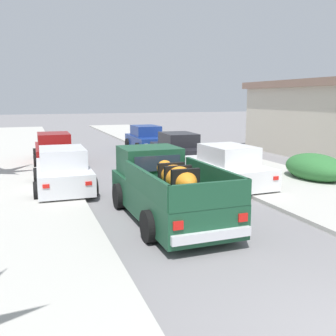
% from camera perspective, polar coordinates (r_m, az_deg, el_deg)
% --- Properties ---
extents(sidewalk_left, '(4.66, 60.00, 0.12)m').
position_cam_1_polar(sidewalk_left, '(15.50, -22.47, -2.36)').
color(sidewalk_left, '#B2AFA8').
rests_on(sidewalk_left, ground).
extents(sidewalk_right, '(4.66, 60.00, 0.12)m').
position_cam_1_polar(sidewalk_right, '(17.95, 10.68, -0.10)').
color(sidewalk_right, '#B2AFA8').
rests_on(sidewalk_right, ground).
extents(curb_left, '(0.16, 60.00, 0.10)m').
position_cam_1_polar(curb_left, '(15.49, -19.05, -2.19)').
color(curb_left, silver).
rests_on(curb_left, ground).
extents(curb_right, '(0.16, 60.00, 0.10)m').
position_cam_1_polar(curb_right, '(17.50, 8.07, -0.32)').
color(curb_right, silver).
rests_on(curb_right, ground).
extents(pickup_truck, '(2.26, 5.23, 1.80)m').
position_cam_1_polar(pickup_truck, '(10.49, -0.35, -3.14)').
color(pickup_truck, '#19472D').
rests_on(pickup_truck, ground).
extents(car_left_near, '(2.15, 4.31, 1.54)m').
position_cam_1_polar(car_left_near, '(14.53, 8.70, 0.13)').
color(car_left_near, silver).
rests_on(car_left_near, ground).
extents(car_right_near, '(2.15, 4.32, 1.54)m').
position_cam_1_polar(car_right_near, '(19.45, 1.48, 2.82)').
color(car_right_near, black).
rests_on(car_right_near, ground).
extents(car_left_mid, '(2.07, 4.28, 1.54)m').
position_cam_1_polar(car_left_mid, '(24.48, -3.27, 4.36)').
color(car_left_mid, navy).
rests_on(car_left_mid, ground).
extents(car_right_mid, '(2.09, 4.29, 1.54)m').
position_cam_1_polar(car_right_mid, '(14.17, -15.32, -0.38)').
color(car_right_mid, silver).
rests_on(car_right_mid, ground).
extents(car_right_far, '(2.06, 4.28, 1.54)m').
position_cam_1_polar(car_right_far, '(20.20, -16.53, 2.68)').
color(car_right_far, maroon).
rests_on(car_right_far, ground).
extents(hedge_bush, '(1.80, 2.80, 1.10)m').
position_cam_1_polar(hedge_bush, '(16.25, 20.93, 0.06)').
color(hedge_bush, '#2D6B33').
rests_on(hedge_bush, ground).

